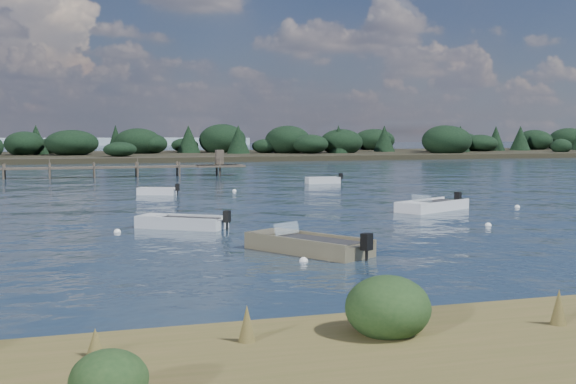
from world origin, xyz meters
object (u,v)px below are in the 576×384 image
object	(u,v)px
dinghy_mid_white_a	(432,208)
dinghy_mid_grey	(182,225)
tender_far_white	(157,193)
dinghy_near_olive	(308,248)
tender_far_grey_b	(323,182)

from	to	relation	value
dinghy_mid_white_a	dinghy_mid_grey	world-z (taller)	dinghy_mid_white_a
tender_far_white	dinghy_mid_grey	world-z (taller)	dinghy_mid_grey
dinghy_near_olive	tender_far_grey_b	bearing A→B (deg)	69.35
dinghy_mid_grey	tender_far_grey_b	world-z (taller)	dinghy_mid_grey
dinghy_mid_grey	tender_far_white	bearing A→B (deg)	86.89
dinghy_near_olive	tender_far_grey_b	world-z (taller)	dinghy_near_olive
dinghy_mid_white_a	tender_far_grey_b	size ratio (longest dim) A/B	1.57
dinghy_mid_white_a	dinghy_mid_grey	size ratio (longest dim) A/B	1.19
dinghy_near_olive	dinghy_mid_white_a	xyz separation A→B (m)	(11.73, 11.86, -0.01)
dinghy_near_olive	tender_far_white	world-z (taller)	dinghy_near_olive
dinghy_near_olive	dinghy_mid_white_a	distance (m)	16.68
dinghy_near_olive	dinghy_mid_white_a	size ratio (longest dim) A/B	1.01
dinghy_mid_white_a	tender_far_white	world-z (taller)	dinghy_mid_white_a
tender_far_white	dinghy_mid_grey	distance (m)	18.89
tender_far_grey_b	tender_far_white	bearing A→B (deg)	-154.93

